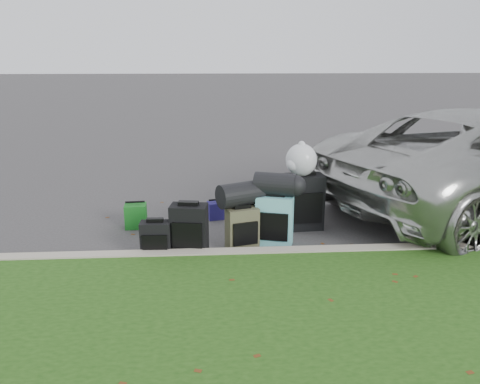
{
  "coord_description": "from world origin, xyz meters",
  "views": [
    {
      "loc": [
        -0.51,
        -6.37,
        2.49
      ],
      "look_at": [
        -0.1,
        0.2,
        0.55
      ],
      "focal_mm": 35.0,
      "sensor_mm": 36.0,
      "label": 1
    }
  ],
  "objects": [
    {
      "name": "suitcase_large_black_right",
      "position": [
        0.84,
        0.11,
        0.41
      ],
      "size": [
        0.57,
        0.36,
        0.82
      ],
      "primitive_type": "cube",
      "rotation": [
        0.0,
        0.0,
        0.07
      ],
      "color": "black",
      "rests_on": "ground"
    },
    {
      "name": "ground",
      "position": [
        0.0,
        0.0,
        0.0
      ],
      "size": [
        120.0,
        120.0,
        0.0
      ],
      "primitive_type": "plane",
      "color": "#383535",
      "rests_on": "ground"
    },
    {
      "name": "suitcase_small_black",
      "position": [
        -1.23,
        -0.81,
        0.24
      ],
      "size": [
        0.38,
        0.22,
        0.47
      ],
      "primitive_type": "cube",
      "rotation": [
        0.0,
        0.0,
        -0.02
      ],
      "color": "black",
      "rests_on": "ground"
    },
    {
      "name": "tote_navy",
      "position": [
        -0.45,
        0.61,
        0.14
      ],
      "size": [
        0.29,
        0.25,
        0.27
      ],
      "primitive_type": "cube",
      "rotation": [
        0.0,
        0.0,
        0.24
      ],
      "color": "navy",
      "rests_on": "ground"
    },
    {
      "name": "tote_green",
      "position": [
        -1.65,
        0.3,
        0.18
      ],
      "size": [
        0.33,
        0.27,
        0.36
      ],
      "primitive_type": "cube",
      "rotation": [
        0.0,
        0.0,
        0.07
      ],
      "color": "#16661B",
      "rests_on": "ground"
    },
    {
      "name": "duffel_left",
      "position": [
        -0.14,
        -0.48,
        0.72
      ],
      "size": [
        0.67,
        0.54,
        0.32
      ],
      "primitive_type": "cylinder",
      "rotation": [
        0.0,
        1.57,
        0.44
      ],
      "color": "black",
      "rests_on": "suitcase_olive"
    },
    {
      "name": "suitcase_teal",
      "position": [
        0.32,
        -0.49,
        0.34
      ],
      "size": [
        0.54,
        0.41,
        0.69
      ],
      "primitive_type": "cube",
      "rotation": [
        0.0,
        0.0,
        -0.27
      ],
      "color": "#549A9E",
      "rests_on": "ground"
    },
    {
      "name": "suitcase_large_black_left",
      "position": [
        -0.81,
        -0.74,
        0.33
      ],
      "size": [
        0.5,
        0.34,
        0.67
      ],
      "primitive_type": "cube",
      "rotation": [
        0.0,
        0.0,
        -0.15
      ],
      "color": "black",
      "rests_on": "ground"
    },
    {
      "name": "trash_bag",
      "position": [
        0.77,
        0.09,
        1.04
      ],
      "size": [
        0.45,
        0.45,
        0.45
      ],
      "primitive_type": "sphere",
      "color": "silver",
      "rests_on": "suitcase_large_black_right"
    },
    {
      "name": "curb",
      "position": [
        0.0,
        -1.0,
        0.07
      ],
      "size": [
        120.0,
        0.18,
        0.15
      ],
      "primitive_type": "cube",
      "color": "#9E937F",
      "rests_on": "ground"
    },
    {
      "name": "duffel_right",
      "position": [
        0.33,
        -0.44,
        0.84
      ],
      "size": [
        0.61,
        0.46,
        0.3
      ],
      "primitive_type": "cylinder",
      "rotation": [
        0.0,
        1.57,
        -0.33
      ],
      "color": "black",
      "rests_on": "suitcase_teal"
    },
    {
      "name": "suitcase_olive",
      "position": [
        -0.12,
        -0.58,
        0.28
      ],
      "size": [
        0.46,
        0.35,
        0.56
      ],
      "primitive_type": "cube",
      "rotation": [
        0.0,
        0.0,
        0.27
      ],
      "color": "#3C3C28",
      "rests_on": "ground"
    }
  ]
}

